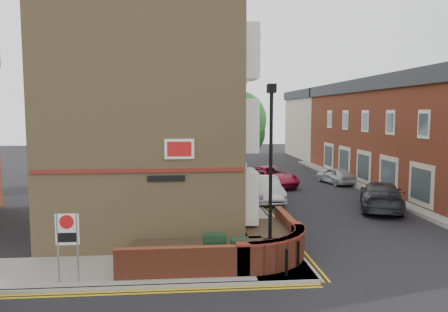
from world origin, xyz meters
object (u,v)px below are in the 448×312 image
utility_cabinet_large (215,251)px  silver_car_near (265,189)px  lamppost (271,175)px  zone_sign (67,235)px

utility_cabinet_large → silver_car_near: size_ratio=0.26×
utility_cabinet_large → silver_car_near: (3.90, 11.64, 0.03)m
lamppost → silver_car_near: bearing=80.3°
lamppost → zone_sign: size_ratio=2.86×
lamppost → zone_sign: bearing=-173.9°
utility_cabinet_large → silver_car_near: bearing=71.5°
lamppost → silver_car_near: 12.19m
lamppost → utility_cabinet_large: 3.24m
silver_car_near → utility_cabinet_large: bearing=-110.8°
utility_cabinet_large → lamppost: bearing=-3.0°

